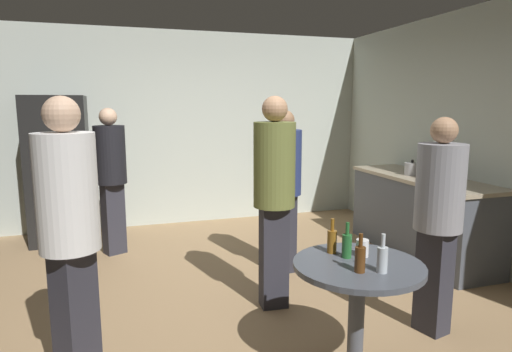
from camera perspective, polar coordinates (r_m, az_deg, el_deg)
The scene contains 18 objects.
ground_plane at distance 4.10m, azimuth -2.66°, elevation -15.85°, with size 5.20×5.20×0.10m, color #9E7C56.
wall_back at distance 6.30m, azimuth -8.97°, elevation 6.11°, with size 5.32×0.06×2.70m, color beige.
wall_side_right at distance 5.07m, azimuth 27.36°, elevation 4.42°, with size 0.06×5.20×2.70m, color beige.
refrigerator at distance 5.88m, azimuth -24.38°, elevation 0.76°, with size 0.70×0.68×1.80m.
kitchen_counter at distance 5.28m, azimuth 20.76°, elevation -4.87°, with size 0.64×1.95×0.90m.
kettle at distance 5.26m, azimuth 19.79°, elevation 0.90°, with size 0.24×0.17×0.18m.
wine_bottle_on_counter at distance 5.15m, azimuth 22.15°, elevation 1.12°, with size 0.08×0.08×0.31m.
foreground_table at distance 2.82m, azimuth 13.17°, elevation -13.03°, with size 0.80×0.80×0.73m.
beer_bottle_amber at distance 2.91m, azimuth 9.92°, elevation -8.30°, with size 0.06×0.06×0.23m.
beer_bottle_brown at distance 2.62m, azimuth 13.47°, elevation -10.41°, with size 0.06×0.06×0.23m.
beer_bottle_green at distance 2.84m, azimuth 11.81°, elevation -8.81°, with size 0.06×0.06×0.23m.
beer_bottle_clear at distance 2.65m, azimuth 16.21°, elevation -10.33°, with size 0.06×0.06×0.23m.
plastic_cup_white at distance 2.89m, azimuth 13.74°, elevation -9.14°, with size 0.08×0.08×0.11m, color white.
person_in_navy_shirt at distance 4.33m, azimuth 3.70°, elevation -0.44°, with size 0.37×0.37×1.64m.
person_in_gray_shirt at distance 3.42m, azimuth 22.79°, elevation -4.14°, with size 0.41×0.41×1.61m.
person_in_black_shirt at distance 5.14m, azimuth -18.47°, elevation 0.76°, with size 0.45×0.45×1.66m.
person_in_olive_shirt at distance 3.55m, azimuth 2.41°, elevation -1.35°, with size 0.36×0.36×1.76m.
person_in_white_shirt at distance 2.74m, azimuth -23.28°, elevation -5.60°, with size 0.48×0.48×1.74m.
Camera 1 is at (-0.94, -3.58, 1.69)m, focal length 30.55 mm.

